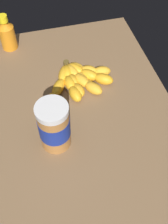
# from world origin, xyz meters

# --- Properties ---
(ground_plane) EXTENTS (0.87, 0.58, 0.05)m
(ground_plane) POSITION_xyz_m (0.00, 0.00, -0.02)
(ground_plane) COLOR brown
(banana_bunch) EXTENTS (0.20, 0.28, 0.04)m
(banana_bunch) POSITION_xyz_m (-0.11, 0.01, 0.02)
(banana_bunch) COLOR gold
(banana_bunch) RESTS_ON ground_plane
(peanut_butter_jar) EXTENTS (0.09, 0.09, 0.16)m
(peanut_butter_jar) POSITION_xyz_m (0.10, -0.11, 0.08)
(peanut_butter_jar) COLOR #B27238
(peanut_butter_jar) RESTS_ON ground_plane
(honey_bottle) EXTENTS (0.06, 0.06, 0.14)m
(honey_bottle) POSITION_xyz_m (-0.36, -0.20, 0.06)
(honey_bottle) COLOR orange
(honey_bottle) RESTS_ON ground_plane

